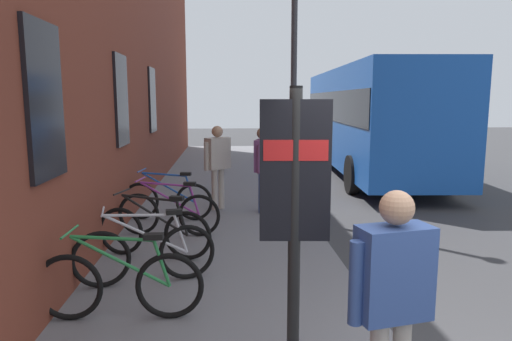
% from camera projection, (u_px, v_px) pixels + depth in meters
% --- Properties ---
extents(ground, '(60.00, 60.00, 0.00)m').
position_uv_depth(ground, '(358.00, 221.00, 9.29)').
color(ground, '#38383A').
extents(sidewalk_pavement, '(24.00, 3.50, 0.12)m').
position_uv_depth(sidewalk_pavement, '(222.00, 199.00, 11.07)').
color(sidewalk_pavement, slate).
rests_on(sidewalk_pavement, ground).
extents(station_facade, '(22.00, 0.65, 8.28)m').
position_uv_depth(station_facade, '(136.00, 28.00, 11.29)').
color(station_facade, brown).
rests_on(station_facade, ground).
extents(bicycle_leaning_wall, '(0.48, 1.77, 0.97)m').
position_uv_depth(bicycle_leaning_wall, '(120.00, 284.00, 4.82)').
color(bicycle_leaning_wall, black).
rests_on(bicycle_leaning_wall, sidewalk_pavement).
extents(bicycle_far_end, '(0.54, 1.75, 0.97)m').
position_uv_depth(bicycle_far_end, '(146.00, 253.00, 5.77)').
color(bicycle_far_end, black).
rests_on(bicycle_far_end, sidewalk_pavement).
extents(bicycle_beside_lamp, '(0.63, 1.72, 0.97)m').
position_uv_depth(bicycle_beside_lamp, '(154.00, 231.00, 6.74)').
color(bicycle_beside_lamp, black).
rests_on(bicycle_beside_lamp, sidewalk_pavement).
extents(bicycle_mid_rack, '(0.48, 1.76, 0.97)m').
position_uv_depth(bicycle_mid_rack, '(169.00, 213.00, 7.83)').
color(bicycle_mid_rack, black).
rests_on(bicycle_mid_rack, sidewalk_pavement).
extents(bicycle_under_window, '(0.48, 1.76, 0.97)m').
position_uv_depth(bicycle_under_window, '(168.00, 200.00, 8.85)').
color(bicycle_under_window, black).
rests_on(bicycle_under_window, sidewalk_pavement).
extents(transit_info_sign, '(0.12, 0.55, 2.40)m').
position_uv_depth(transit_info_sign, '(295.00, 190.00, 3.59)').
color(transit_info_sign, black).
rests_on(transit_info_sign, sidewalk_pavement).
extents(city_bus, '(10.63, 3.14, 3.35)m').
position_uv_depth(city_bus, '(368.00, 115.00, 15.00)').
color(city_bus, '#1951B2').
rests_on(city_bus, ground).
extents(pedestrian_crossing_street, '(0.51, 0.55, 1.76)m').
position_uv_depth(pedestrian_crossing_street, '(218.00, 159.00, 9.60)').
color(pedestrian_crossing_street, '#B2A599').
rests_on(pedestrian_crossing_street, sidewalk_pavement).
extents(pedestrian_by_facade, '(0.34, 0.64, 1.72)m').
position_uv_depth(pedestrian_by_facade, '(393.00, 289.00, 3.08)').
color(pedestrian_by_facade, '#B2A599').
rests_on(pedestrian_by_facade, sidewalk_pavement).
extents(pedestrian_near_bus, '(0.64, 0.38, 1.74)m').
position_uv_depth(pedestrian_near_bus, '(262.00, 161.00, 9.36)').
color(pedestrian_near_bus, '#334C8C').
rests_on(pedestrian_near_bus, sidewalk_pavement).
extents(street_lamp, '(0.28, 0.28, 5.47)m').
position_uv_depth(street_lamp, '(294.00, 51.00, 8.96)').
color(street_lamp, '#333338').
rests_on(street_lamp, sidewalk_pavement).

